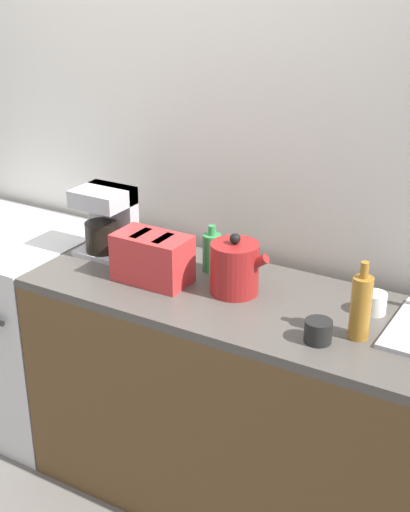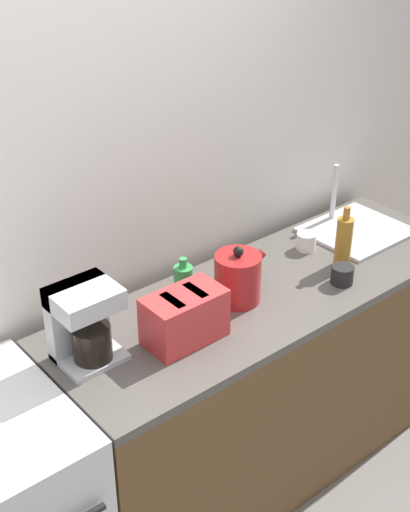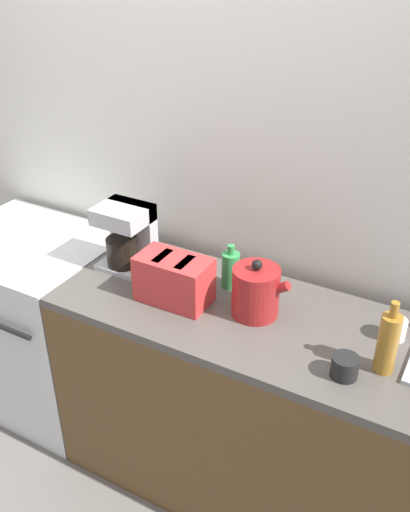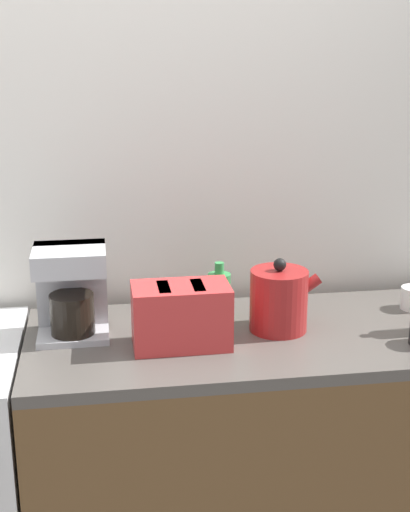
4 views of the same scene
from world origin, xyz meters
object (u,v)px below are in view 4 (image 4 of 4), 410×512
at_px(kettle, 279,300).
at_px(coffee_maker, 71,288).
at_px(toaster, 181,315).
at_px(bottle_green, 219,295).

distance_m(kettle, coffee_maker, 0.64).
distance_m(toaster, coffee_maker, 0.35).
xyz_separation_m(toaster, coffee_maker, (-0.32, 0.14, 0.05)).
bearing_deg(kettle, bottle_green, 143.99).
bearing_deg(toaster, coffee_maker, 156.57).
bearing_deg(coffee_maker, bottle_green, 6.89).
height_order(toaster, coffee_maker, coffee_maker).
distance_m(coffee_maker, bottle_green, 0.47).
bearing_deg(toaster, bottle_green, 52.80).
height_order(toaster, bottle_green, bottle_green).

